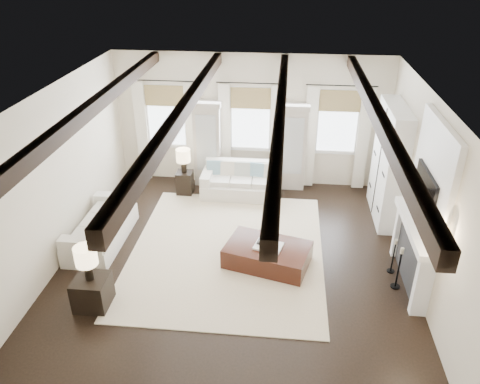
# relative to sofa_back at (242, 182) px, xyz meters

# --- Properties ---
(ground) EXTENTS (7.50, 7.50, 0.00)m
(ground) POSITION_rel_sofa_back_xyz_m (0.14, -2.98, -0.32)
(ground) COLOR black
(ground) RESTS_ON ground
(room_shell) EXTENTS (6.54, 7.54, 3.22)m
(room_shell) POSITION_rel_sofa_back_xyz_m (0.88, -2.08, 1.56)
(room_shell) COLOR #F0E4CA
(room_shell) RESTS_ON ground
(area_rug) EXTENTS (3.71, 4.46, 0.02)m
(area_rug) POSITION_rel_sofa_back_xyz_m (-0.05, -2.36, -0.31)
(area_rug) COLOR beige
(area_rug) RESTS_ON ground
(sofa_back) EXTENTS (1.88, 0.86, 0.80)m
(sofa_back) POSITION_rel_sofa_back_xyz_m (0.00, 0.00, 0.00)
(sofa_back) COLOR white
(sofa_back) RESTS_ON ground
(sofa_left) EXTENTS (0.91, 1.98, 0.84)m
(sofa_left) POSITION_rel_sofa_back_xyz_m (-2.55, -2.29, 0.02)
(sofa_left) COLOR white
(sofa_left) RESTS_ON ground
(ottoman) EXTENTS (1.72, 1.31, 0.40)m
(ottoman) POSITION_rel_sofa_back_xyz_m (0.75, -2.70, -0.12)
(ottoman) COLOR black
(ottoman) RESTS_ON ground
(tray) EXTENTS (0.58, 0.50, 0.04)m
(tray) POSITION_rel_sofa_back_xyz_m (0.76, -2.73, 0.09)
(tray) COLOR white
(tray) RESTS_ON ottoman
(book_lower) EXTENTS (0.30, 0.26, 0.04)m
(book_lower) POSITION_rel_sofa_back_xyz_m (0.69, -2.66, 0.13)
(book_lower) COLOR #262628
(book_lower) RESTS_ON tray
(book_upper) EXTENTS (0.26, 0.22, 0.03)m
(book_upper) POSITION_rel_sofa_back_xyz_m (0.70, -2.66, 0.17)
(book_upper) COLOR beige
(book_upper) RESTS_ON book_lower
(side_table_front) EXTENTS (0.55, 0.55, 0.55)m
(side_table_front) POSITION_rel_sofa_back_xyz_m (-2.06, -4.15, -0.05)
(side_table_front) COLOR black
(side_table_front) RESTS_ON ground
(lamp_front) EXTENTS (0.36, 0.36, 0.62)m
(lamp_front) POSITION_rel_sofa_back_xyz_m (-2.06, -4.15, 0.64)
(lamp_front) COLOR black
(lamp_front) RESTS_ON side_table_front
(side_table_back) EXTENTS (0.38, 0.38, 0.56)m
(side_table_back) POSITION_rel_sofa_back_xyz_m (-1.37, -0.07, -0.04)
(side_table_back) COLOR black
(side_table_back) RESTS_ON ground
(lamp_back) EXTENTS (0.34, 0.34, 0.58)m
(lamp_back) POSITION_rel_sofa_back_xyz_m (-1.37, -0.07, 0.63)
(lamp_back) COLOR black
(lamp_back) RESTS_ON side_table_back
(candlestick_near) EXTENTS (0.17, 0.17, 0.82)m
(candlestick_near) POSITION_rel_sofa_back_xyz_m (3.04, -3.15, 0.02)
(candlestick_near) COLOR black
(candlestick_near) RESTS_ON ground
(candlestick_far) EXTENTS (0.14, 0.14, 0.70)m
(candlestick_far) POSITION_rel_sofa_back_xyz_m (3.04, -2.71, -0.03)
(candlestick_far) COLOR black
(candlestick_far) RESTS_ON ground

